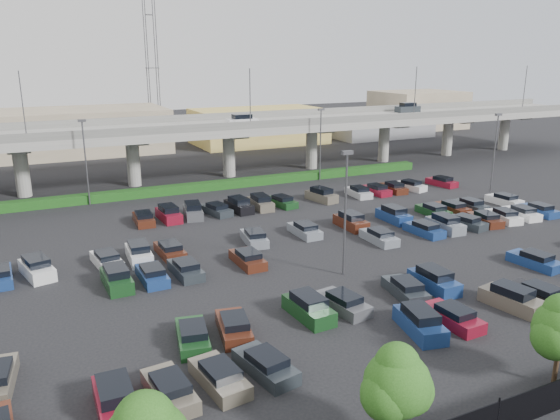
# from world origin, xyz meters

# --- Properties ---
(ground) EXTENTS (280.00, 280.00, 0.00)m
(ground) POSITION_xyz_m (0.00, 0.00, 0.00)
(ground) COLOR black
(overpass) EXTENTS (150.00, 13.00, 15.80)m
(overpass) POSITION_xyz_m (-0.21, 31.99, 6.97)
(overpass) COLOR gray
(overpass) RESTS_ON ground
(hedge) EXTENTS (66.00, 1.60, 1.10)m
(hedge) POSITION_xyz_m (0.00, 25.00, 0.55)
(hedge) COLOR #123F12
(hedge) RESTS_ON ground
(fence) EXTENTS (70.00, 0.10, 2.00)m
(fence) POSITION_xyz_m (-0.05, -28.00, 0.90)
(fence) COLOR black
(fence) RESTS_ON ground
(tree_row) EXTENTS (65.07, 3.66, 5.94)m
(tree_row) POSITION_xyz_m (0.70, -26.53, 3.52)
(tree_row) COLOR #332316
(tree_row) RESTS_ON ground
(parked_cars) EXTENTS (62.87, 41.56, 1.67)m
(parked_cars) POSITION_xyz_m (0.85, -3.28, 0.61)
(parked_cars) COLOR #282F34
(parked_cars) RESTS_ON ground
(light_poles) EXTENTS (66.90, 48.38, 10.30)m
(light_poles) POSITION_xyz_m (-4.13, 2.00, 6.24)
(light_poles) COLOR #49494E
(light_poles) RESTS_ON ground
(distant_buildings) EXTENTS (138.00, 24.00, 9.00)m
(distant_buildings) POSITION_xyz_m (12.38, 61.81, 3.74)
(distant_buildings) COLOR gray
(distant_buildings) RESTS_ON ground
(comm_tower) EXTENTS (2.40, 2.40, 30.00)m
(comm_tower) POSITION_xyz_m (4.00, 74.00, 15.61)
(comm_tower) COLOR #49494E
(comm_tower) RESTS_ON ground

